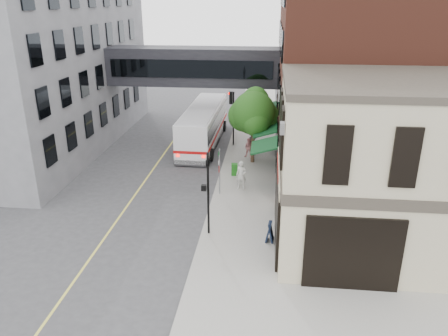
% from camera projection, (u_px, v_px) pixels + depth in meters
% --- Properties ---
extents(ground, '(120.00, 120.00, 0.00)m').
position_uv_depth(ground, '(195.00, 255.00, 21.31)').
color(ground, '#38383A').
rests_on(ground, ground).
extents(sidewalk_main, '(4.00, 60.00, 0.15)m').
position_uv_depth(sidewalk_main, '(250.00, 158.00, 34.05)').
color(sidewalk_main, gray).
rests_on(sidewalk_main, ground).
extents(corner_building, '(10.19, 8.12, 8.45)m').
position_uv_depth(corner_building, '(386.00, 168.00, 20.74)').
color(corner_building, '#B6AB8B').
rests_on(corner_building, ground).
extents(brick_building, '(13.76, 18.00, 14.00)m').
position_uv_depth(brick_building, '(363.00, 68.00, 31.67)').
color(brick_building, '#55261A').
rests_on(brick_building, ground).
extents(opposite_building, '(14.00, 24.00, 14.00)m').
position_uv_depth(opposite_building, '(19.00, 61.00, 35.27)').
color(opposite_building, slate).
rests_on(opposite_building, ground).
extents(skyway_bridge, '(14.00, 3.18, 3.00)m').
position_uv_depth(skyway_bridge, '(194.00, 66.00, 35.92)').
color(skyway_bridge, black).
rests_on(skyway_bridge, ground).
extents(traffic_signal_near, '(0.44, 0.22, 4.60)m').
position_uv_depth(traffic_signal_near, '(207.00, 184.00, 22.04)').
color(traffic_signal_near, black).
rests_on(traffic_signal_near, sidewalk_main).
extents(traffic_signal_far, '(0.53, 0.28, 4.50)m').
position_uv_depth(traffic_signal_far, '(232.00, 108.00, 35.82)').
color(traffic_signal_far, black).
rests_on(traffic_signal_far, sidewalk_main).
extents(street_sign_pole, '(0.08, 0.75, 3.00)m').
position_uv_depth(street_sign_pole, '(219.00, 167.00, 27.05)').
color(street_sign_pole, gray).
rests_on(street_sign_pole, sidewalk_main).
extents(street_tree, '(3.80, 3.20, 5.60)m').
position_uv_depth(street_tree, '(254.00, 113.00, 31.92)').
color(street_tree, '#382619').
rests_on(street_tree, sidewalk_main).
extents(lane_marking, '(0.12, 40.00, 0.01)m').
position_uv_depth(lane_marking, '(149.00, 175.00, 31.07)').
color(lane_marking, '#D8CC4C').
rests_on(lane_marking, ground).
extents(bus, '(2.98, 11.73, 3.15)m').
position_uv_depth(bus, '(204.00, 124.00, 37.12)').
color(bus, white).
rests_on(bus, ground).
extents(pedestrian_a, '(0.76, 0.57, 1.88)m').
position_uv_depth(pedestrian_a, '(241.00, 175.00, 28.10)').
color(pedestrian_a, beige).
rests_on(pedestrian_a, sidewalk_main).
extents(pedestrian_b, '(0.87, 0.74, 1.55)m').
position_uv_depth(pedestrian_b, '(249.00, 148.00, 33.73)').
color(pedestrian_b, pink).
rests_on(pedestrian_b, sidewalk_main).
extents(pedestrian_c, '(1.08, 0.71, 1.57)m').
position_uv_depth(pedestrian_c, '(253.00, 145.00, 34.42)').
color(pedestrian_c, black).
rests_on(pedestrian_c, sidewalk_main).
extents(newspaper_box, '(0.46, 0.42, 0.85)m').
position_uv_depth(newspaper_box, '(234.00, 169.00, 30.47)').
color(newspaper_box, '#186216').
rests_on(newspaper_box, sidewalk_main).
extents(sandwich_board, '(0.43, 0.62, 1.04)m').
position_uv_depth(sandwich_board, '(270.00, 232.00, 22.14)').
color(sandwich_board, black).
rests_on(sandwich_board, sidewalk_main).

